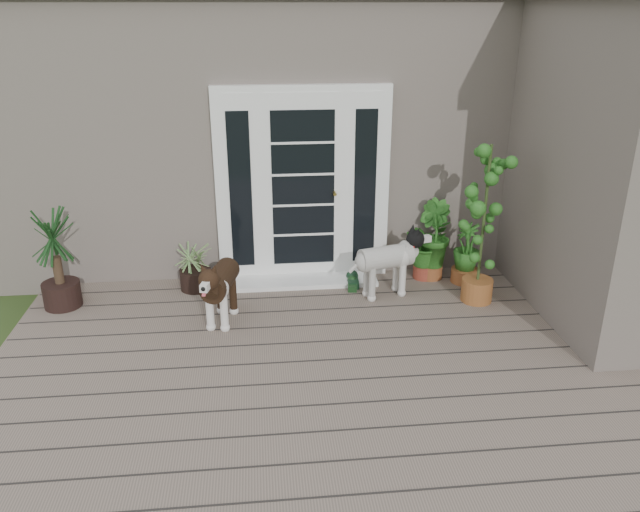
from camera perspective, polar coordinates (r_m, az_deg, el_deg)
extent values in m
cube|color=#6B5B4C|center=(5.37, 2.60, -11.73)|extent=(6.20, 4.60, 0.12)
cube|color=#665E54|center=(8.82, -1.32, 12.25)|extent=(7.40, 4.00, 3.10)
cube|color=#665E54|center=(6.75, 26.69, 6.90)|extent=(1.60, 2.40, 3.10)
cube|color=white|center=(6.89, -1.56, 6.43)|extent=(1.90, 0.14, 2.15)
cube|color=white|center=(7.06, -1.35, -2.25)|extent=(1.60, 0.40, 0.05)
imported|color=#205117|center=(7.17, 9.53, 0.33)|extent=(0.66, 0.66, 0.62)
imported|color=#245919|center=(7.18, 10.15, 0.58)|extent=(0.56, 0.56, 0.68)
imported|color=#1C6421|center=(7.17, 13.14, -0.26)|extent=(0.38, 0.38, 0.55)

